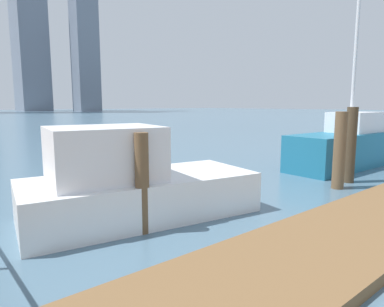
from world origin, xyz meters
TOP-DOWN VIEW (x-y plane):
  - ground_plane at (0.00, 20.00)m, footprint 300.00×300.00m
  - floating_dock at (2.45, 6.74)m, footprint 11.91×2.00m
  - dock_piling_0 at (-0.28, 9.22)m, footprint 0.24×0.24m
  - dock_piling_1 at (6.40, 8.76)m, footprint 0.30×0.30m
  - dock_piling_2 at (5.45, 8.60)m, footprint 0.32×0.32m
  - moored_boat_0 at (-0.02, 10.07)m, footprint 4.85×2.71m
  - moored_boat_2 at (9.04, 10.01)m, footprint 5.93×1.76m
  - skyline_tower_5 at (30.59, 130.87)m, footprint 9.97×10.74m
  - skyline_tower_6 at (42.47, 113.42)m, footprint 7.55×9.37m

SIDE VIEW (x-z plane):
  - ground_plane at x=0.00m, z-range 0.00..0.00m
  - floating_dock at x=2.45m, z-range 0.00..0.18m
  - moored_boat_0 at x=-0.02m, z-range -0.23..1.61m
  - moored_boat_2 at x=9.04m, z-range -3.30..4.90m
  - dock_piling_0 at x=-0.28m, z-range 0.00..1.78m
  - dock_piling_2 at x=5.45m, z-range 0.00..2.07m
  - dock_piling_1 at x=6.40m, z-range 0.00..2.18m
  - skyline_tower_6 at x=42.47m, z-range 0.00..51.40m
  - skyline_tower_5 at x=30.59m, z-range 0.00..53.75m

